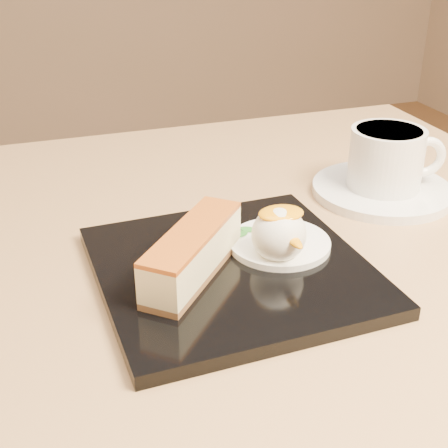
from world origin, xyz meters
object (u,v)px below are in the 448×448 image
object	(u,v)px
dessert_plate	(232,270)
cheesecake	(193,252)
saucer	(382,190)
table	(235,412)
ice_cream_scoop	(279,234)
coffee_cup	(388,157)

from	to	relation	value
dessert_plate	cheesecake	distance (m)	0.04
saucer	table	bearing A→B (deg)	-152.92
ice_cream_scoop	saucer	xyz separation A→B (m)	(0.17, 0.11, -0.03)
ice_cream_scoop	coffee_cup	world-z (taller)	coffee_cup
ice_cream_scoop	coffee_cup	size ratio (longest dim) A/B	0.45
table	dessert_plate	xyz separation A→B (m)	(-0.00, 0.00, 0.16)
table	saucer	world-z (taller)	saucer
cheesecake	ice_cream_scoop	world-z (taller)	ice_cream_scoop
cheesecake	coffee_cup	bearing A→B (deg)	-24.85
table	saucer	distance (m)	0.28
saucer	coffee_cup	world-z (taller)	coffee_cup
ice_cream_scoop	dessert_plate	bearing A→B (deg)	172.87
table	coffee_cup	bearing A→B (deg)	26.77
table	ice_cream_scoop	distance (m)	0.19
dessert_plate	ice_cream_scoop	distance (m)	0.05
table	ice_cream_scoop	size ratio (longest dim) A/B	17.22
cheesecake	saucer	world-z (taller)	cheesecake
table	saucer	xyz separation A→B (m)	(0.21, 0.11, 0.16)
cheesecake	ice_cream_scoop	xyz separation A→B (m)	(0.08, 0.00, 0.00)
table	dessert_plate	size ratio (longest dim) A/B	3.64
table	saucer	bearing A→B (deg)	27.08
dessert_plate	ice_cream_scoop	world-z (taller)	ice_cream_scoop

